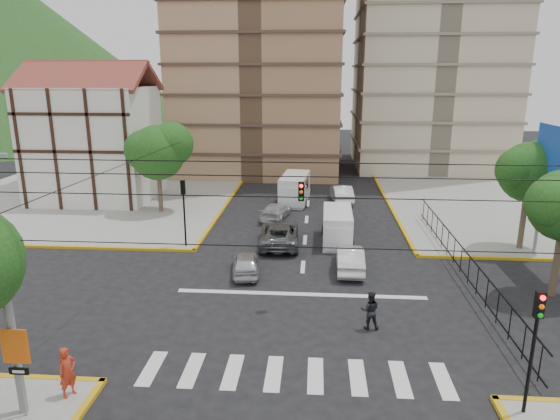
# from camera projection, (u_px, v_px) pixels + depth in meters

# --- Properties ---
(ground) EXTENTS (160.00, 160.00, 0.00)m
(ground) POSITION_uv_depth(u_px,v_px,m) (300.00, 304.00, 24.88)
(ground) COLOR black
(ground) RESTS_ON ground
(sidewalk_nw) EXTENTS (26.00, 26.00, 0.15)m
(sidewalk_nw) POSITION_uv_depth(u_px,v_px,m) (89.00, 199.00, 45.50)
(sidewalk_nw) COLOR gray
(sidewalk_nw) RESTS_ON ground
(sidewalk_ne) EXTENTS (26.00, 26.00, 0.15)m
(sidewalk_ne) POSITION_uv_depth(u_px,v_px,m) (541.00, 207.00, 42.68)
(sidewalk_ne) COLOR gray
(sidewalk_ne) RESTS_ON ground
(crosswalk_stripes) EXTENTS (12.00, 2.40, 0.01)m
(crosswalk_stripes) POSITION_uv_depth(u_px,v_px,m) (295.00, 374.00, 19.11)
(crosswalk_stripes) COLOR silver
(crosswalk_stripes) RESTS_ON ground
(stop_line) EXTENTS (13.00, 0.40, 0.01)m
(stop_line) POSITION_uv_depth(u_px,v_px,m) (301.00, 294.00, 26.03)
(stop_line) COLOR silver
(stop_line) RESTS_ON ground
(tudor_building) EXTENTS (10.80, 8.05, 12.23)m
(tudor_building) POSITION_uv_depth(u_px,v_px,m) (94.00, 142.00, 44.06)
(tudor_building) COLOR silver
(tudor_building) RESTS_ON ground
(distant_hill) EXTENTS (70.00, 70.00, 28.00)m
(distant_hill) POSITION_uv_depth(u_px,v_px,m) (17.00, 57.00, 92.35)
(distant_hill) COLOR #1F4D19
(distant_hill) RESTS_ON ground
(park_fence) EXTENTS (0.10, 22.50, 1.66)m
(park_fence) POSITION_uv_depth(u_px,v_px,m) (460.00, 274.00, 28.57)
(park_fence) COLOR black
(park_fence) RESTS_ON ground
(tree_park_c) EXTENTS (4.65, 3.80, 7.25)m
(tree_park_c) POSITION_uv_depth(u_px,v_px,m) (531.00, 169.00, 31.13)
(tree_park_c) COLOR #473828
(tree_park_c) RESTS_ON ground
(tree_tudor) EXTENTS (5.39, 4.40, 7.43)m
(tree_tudor) POSITION_uv_depth(u_px,v_px,m) (159.00, 150.00, 39.73)
(tree_tudor) COLOR #473828
(tree_tudor) RESTS_ON ground
(traffic_light_se) EXTENTS (0.28, 0.22, 4.40)m
(traffic_light_se) POSITION_uv_depth(u_px,v_px,m) (535.00, 333.00, 16.00)
(traffic_light_se) COLOR black
(traffic_light_se) RESTS_ON ground
(traffic_light_nw) EXTENTS (0.28, 0.22, 4.40)m
(traffic_light_nw) POSITION_uv_depth(u_px,v_px,m) (184.00, 202.00, 32.11)
(traffic_light_nw) COLOR black
(traffic_light_nw) RESTS_ON ground
(traffic_light_hanging) EXTENTS (18.00, 9.12, 0.92)m
(traffic_light_hanging) POSITION_uv_depth(u_px,v_px,m) (300.00, 200.00, 21.36)
(traffic_light_hanging) COLOR black
(traffic_light_hanging) RESTS_ON ground
(utility_pole_sw) EXTENTS (1.40, 0.28, 9.00)m
(utility_pole_sw) POSITION_uv_depth(u_px,v_px,m) (4.00, 285.00, 15.60)
(utility_pole_sw) COLOR slate
(utility_pole_sw) RESTS_ON ground
(district_sign) EXTENTS (0.90, 0.12, 3.20)m
(district_sign) POSITION_uv_depth(u_px,v_px,m) (16.00, 354.00, 15.97)
(district_sign) COLOR slate
(district_sign) RESTS_ON ground
(van_right_lane) EXTENTS (2.06, 4.90, 2.19)m
(van_right_lane) POSITION_uv_depth(u_px,v_px,m) (337.00, 228.00, 33.61)
(van_right_lane) COLOR silver
(van_right_lane) RESTS_ON ground
(van_left_lane) EXTENTS (2.63, 5.65, 2.46)m
(van_left_lane) POSITION_uv_depth(u_px,v_px,m) (294.00, 190.00, 43.96)
(van_left_lane) COLOR silver
(van_left_lane) RESTS_ON ground
(car_silver_front_left) EXTENTS (2.06, 3.94, 1.28)m
(car_silver_front_left) POSITION_uv_depth(u_px,v_px,m) (246.00, 263.00, 28.55)
(car_silver_front_left) COLOR #B8B7BC
(car_silver_front_left) RESTS_ON ground
(car_white_front_right) EXTENTS (1.58, 4.39, 1.44)m
(car_white_front_right) POSITION_uv_depth(u_px,v_px,m) (350.00, 258.00, 29.03)
(car_white_front_right) COLOR silver
(car_white_front_right) RESTS_ON ground
(car_grey_mid_left) EXTENTS (2.77, 5.58, 1.52)m
(car_grey_mid_left) POSITION_uv_depth(u_px,v_px,m) (279.00, 234.00, 33.33)
(car_grey_mid_left) COLOR slate
(car_grey_mid_left) RESTS_ON ground
(car_silver_rear_left) EXTENTS (2.45, 4.52, 1.24)m
(car_silver_rear_left) POSITION_uv_depth(u_px,v_px,m) (276.00, 211.00, 39.37)
(car_silver_rear_left) COLOR silver
(car_silver_rear_left) RESTS_ON ground
(car_darkgrey_mid_right) EXTENTS (2.21, 4.43, 1.45)m
(car_darkgrey_mid_right) POSITION_uv_depth(u_px,v_px,m) (339.00, 212.00, 38.75)
(car_darkgrey_mid_right) COLOR #272629
(car_darkgrey_mid_right) RESTS_ON ground
(car_white_rear_right) EXTENTS (2.02, 4.81, 1.55)m
(car_white_rear_right) POSITION_uv_depth(u_px,v_px,m) (342.00, 194.00, 44.41)
(car_white_rear_right) COLOR silver
(car_white_rear_right) RESTS_ON ground
(pedestrian_sw_corner) EXTENTS (0.72, 0.80, 1.85)m
(pedestrian_sw_corner) POSITION_uv_depth(u_px,v_px,m) (67.00, 372.00, 17.41)
(pedestrian_sw_corner) COLOR #BA321C
(pedestrian_sw_corner) RESTS_ON sidewalk_sw
(pedestrian_crosswalk) EXTENTS (0.88, 0.69, 1.78)m
(pedestrian_crosswalk) POSITION_uv_depth(u_px,v_px,m) (370.00, 310.00, 22.33)
(pedestrian_crosswalk) COLOR black
(pedestrian_crosswalk) RESTS_ON ground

